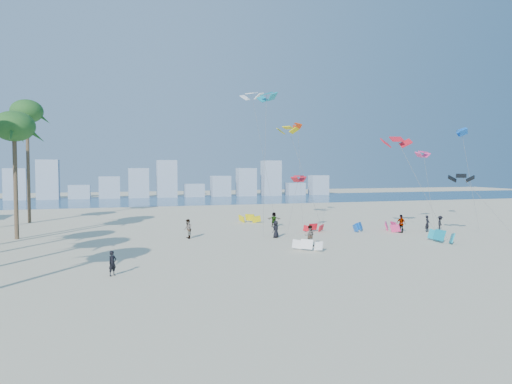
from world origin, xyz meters
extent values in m
plane|color=beige|center=(0.00, 0.00, 0.00)|extent=(220.00, 220.00, 0.00)
plane|color=navy|center=(0.00, 72.00, 0.01)|extent=(220.00, 220.00, 0.00)
imported|color=black|center=(-9.73, 4.60, 0.79)|extent=(0.68, 0.67, 1.59)
imported|color=gray|center=(6.48, 11.46, 0.90)|extent=(1.09, 1.00, 1.81)
imported|color=black|center=(5.24, 16.83, 0.83)|extent=(0.96, 0.91, 1.65)
imported|color=gray|center=(18.89, 16.58, 0.95)|extent=(0.76, 1.19, 1.89)
imported|color=black|center=(23.69, 16.56, 0.81)|extent=(1.18, 1.16, 1.63)
imported|color=gray|center=(7.73, 24.81, 0.85)|extent=(1.64, 1.08, 1.70)
imported|color=black|center=(21.96, 16.39, 0.86)|extent=(0.75, 0.69, 1.73)
imported|color=gray|center=(-2.98, 18.71, 0.93)|extent=(0.75, 0.94, 1.86)
cylinder|color=#595959|center=(7.38, 17.88, 2.95)|extent=(2.16, 2.30, 5.92)
cylinder|color=#595959|center=(11.54, 25.06, 5.77)|extent=(2.40, 4.79, 11.54)
cylinder|color=#595959|center=(24.05, 19.07, 4.28)|extent=(0.64, 3.17, 8.57)
cylinder|color=#595959|center=(5.06, 19.85, 7.29)|extent=(1.84, 4.64, 14.59)
cylinder|color=#595959|center=(12.08, 27.79, 6.09)|extent=(0.50, 3.03, 12.19)
cylinder|color=#595959|center=(23.35, 9.20, 2.99)|extent=(2.26, 5.21, 6.00)
cylinder|color=#595959|center=(9.32, 34.16, 8.37)|extent=(2.44, 2.79, 16.74)
cylinder|color=#595959|center=(28.32, 17.67, 5.56)|extent=(0.16, 3.36, 11.13)
cylinder|color=#595959|center=(18.77, 13.06, 4.79)|extent=(2.89, 4.28, 9.60)
cylinder|color=brown|center=(-18.56, 23.00, 5.32)|extent=(0.40, 0.40, 10.64)
ellipsoid|color=#1E5521|center=(-18.56, 23.00, 10.64)|extent=(3.80, 3.80, 2.85)
cylinder|color=brown|center=(-19.74, 37.00, 6.78)|extent=(0.40, 0.40, 13.56)
ellipsoid|color=#1E5521|center=(-19.74, 37.00, 13.56)|extent=(3.80, 3.80, 2.85)
cube|color=#9EADBF|center=(-29.60, 82.00, 3.30)|extent=(4.40, 3.00, 6.60)
cube|color=#9EADBF|center=(-23.40, 82.00, 4.20)|extent=(4.40, 3.00, 8.40)
cube|color=#9EADBF|center=(-17.20, 82.00, 1.50)|extent=(4.40, 3.00, 3.00)
cube|color=#9EADBF|center=(-11.00, 82.00, 2.40)|extent=(4.40, 3.00, 4.80)
cube|color=#9EADBF|center=(-4.80, 82.00, 3.30)|extent=(4.40, 3.00, 6.60)
cube|color=#9EADBF|center=(1.40, 82.00, 4.20)|extent=(4.40, 3.00, 8.40)
cube|color=#9EADBF|center=(7.60, 82.00, 1.50)|extent=(4.40, 3.00, 3.00)
cube|color=#9EADBF|center=(13.80, 82.00, 2.40)|extent=(4.40, 3.00, 4.80)
cube|color=#9EADBF|center=(20.00, 82.00, 3.30)|extent=(4.40, 3.00, 6.60)
cube|color=#9EADBF|center=(26.20, 82.00, 4.20)|extent=(4.40, 3.00, 8.40)
cube|color=#9EADBF|center=(32.40, 82.00, 1.50)|extent=(4.40, 3.00, 3.00)
cube|color=#9EADBF|center=(38.60, 82.00, 2.40)|extent=(4.40, 3.00, 4.80)
camera|label=1|loc=(-9.37, -26.05, 6.80)|focal=33.19mm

